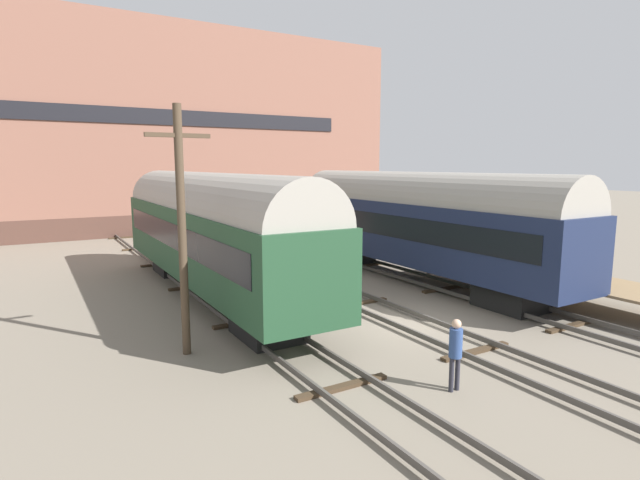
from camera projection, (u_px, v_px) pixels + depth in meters
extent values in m
plane|color=slate|center=(409.00, 325.00, 17.26)|extent=(200.00, 200.00, 0.00)
cube|color=#4C4742|center=(265.00, 349.00, 14.51)|extent=(0.08, 60.00, 0.16)
cube|color=#4C4742|center=(308.00, 340.00, 15.23)|extent=(0.08, 60.00, 0.16)
cube|color=#3D2D1E|center=(342.00, 387.00, 12.34)|extent=(2.60, 0.24, 0.10)
cube|color=#3D2D1E|center=(249.00, 322.00, 17.45)|extent=(2.60, 0.24, 0.10)
cube|color=#3D2D1E|center=(198.00, 286.00, 22.56)|extent=(2.60, 0.24, 0.10)
cube|color=#3D2D1E|center=(165.00, 264.00, 27.67)|extent=(2.60, 0.24, 0.10)
cube|color=#3D2D1E|center=(143.00, 249.00, 32.78)|extent=(2.60, 0.24, 0.10)
cube|color=#3D2D1E|center=(127.00, 237.00, 37.89)|extent=(2.60, 0.24, 0.10)
cube|color=#4C4742|center=(392.00, 323.00, 16.87)|extent=(0.08, 60.00, 0.16)
cube|color=#4C4742|center=(424.00, 317.00, 17.60)|extent=(0.08, 60.00, 0.16)
cube|color=#3D2D1E|center=(476.00, 351.00, 14.70)|extent=(2.60, 0.24, 0.10)
cube|color=#3D2D1E|center=(359.00, 303.00, 19.81)|extent=(2.60, 0.24, 0.10)
cube|color=#3D2D1E|center=(290.00, 275.00, 24.92)|extent=(2.60, 0.24, 0.10)
cube|color=#3D2D1E|center=(245.00, 256.00, 30.03)|extent=(2.60, 0.24, 0.10)
cube|color=#3D2D1E|center=(212.00, 243.00, 35.14)|extent=(2.60, 0.24, 0.10)
cube|color=#3D2D1E|center=(188.00, 233.00, 40.25)|extent=(2.60, 0.24, 0.10)
cube|color=#4C4742|center=(488.00, 304.00, 19.24)|extent=(0.08, 60.00, 0.16)
cube|color=#4C4742|center=(513.00, 299.00, 19.96)|extent=(0.08, 60.00, 0.16)
cube|color=#3D2D1E|center=(572.00, 325.00, 17.06)|extent=(2.60, 0.24, 0.10)
cube|color=#3D2D1E|center=(446.00, 289.00, 22.17)|extent=(2.60, 0.24, 0.10)
cube|color=#3D2D1E|center=(366.00, 265.00, 27.28)|extent=(2.60, 0.24, 0.10)
cube|color=#3D2D1E|center=(312.00, 250.00, 32.39)|extent=(2.60, 0.24, 0.10)
cube|color=#3D2D1E|center=(273.00, 238.00, 37.50)|extent=(2.60, 0.24, 0.10)
cube|color=#3D2D1E|center=(243.00, 229.00, 42.61)|extent=(2.60, 0.24, 0.10)
cube|color=black|center=(351.00, 253.00, 28.52)|extent=(1.80, 2.40, 1.00)
cube|color=black|center=(510.00, 296.00, 19.18)|extent=(1.80, 2.40, 1.00)
cube|color=#192342|center=(416.00, 231.00, 23.57)|extent=(2.94, 16.87, 2.78)
cube|color=black|center=(416.00, 224.00, 23.52)|extent=(2.98, 15.52, 1.00)
cylinder|color=gray|center=(417.00, 202.00, 23.36)|extent=(2.79, 16.53, 2.79)
cube|color=black|center=(176.00, 263.00, 25.64)|extent=(1.80, 2.40, 1.00)
cube|color=black|center=(268.00, 322.00, 16.00)|extent=(1.80, 2.40, 1.00)
cube|color=#1E4228|center=(210.00, 241.00, 20.54)|extent=(3.01, 17.42, 2.77)
cube|color=black|center=(209.00, 233.00, 20.49)|extent=(3.05, 16.02, 1.00)
cylinder|color=gray|center=(209.00, 208.00, 20.33)|extent=(2.86, 17.07, 2.86)
cube|color=#8C704C|center=(570.00, 278.00, 20.00)|extent=(2.91, 13.72, 0.10)
cylinder|color=brown|center=(429.00, 266.00, 25.14)|extent=(0.20, 0.20, 0.94)
cylinder|color=brown|center=(466.00, 261.00, 26.45)|extent=(0.20, 0.20, 0.94)
cylinder|color=brown|center=(548.00, 295.00, 19.42)|extent=(0.20, 0.20, 0.94)
cylinder|color=brown|center=(588.00, 287.00, 20.73)|extent=(0.20, 0.20, 0.94)
cube|color=brown|center=(527.00, 257.00, 22.07)|extent=(1.40, 0.40, 0.06)
cube|color=brown|center=(524.00, 251.00, 22.17)|extent=(1.40, 0.06, 0.45)
cube|color=black|center=(518.00, 263.00, 21.80)|extent=(0.06, 0.40, 0.40)
cube|color=black|center=(535.00, 261.00, 22.40)|extent=(0.06, 0.40, 0.40)
cylinder|color=#282833|center=(451.00, 375.00, 12.13)|extent=(0.12, 0.12, 0.86)
cylinder|color=#282833|center=(457.00, 373.00, 12.23)|extent=(0.12, 0.12, 0.86)
cylinder|color=navy|center=(456.00, 343.00, 12.07)|extent=(0.32, 0.32, 0.72)
sphere|color=tan|center=(457.00, 324.00, 11.99)|extent=(0.23, 0.23, 0.23)
cylinder|color=#473828|center=(182.00, 233.00, 14.13)|extent=(0.24, 0.24, 7.16)
cube|color=#473828|center=(178.00, 135.00, 13.72)|extent=(1.80, 0.12, 0.12)
cube|color=#4F342A|center=(172.00, 216.00, 46.21)|extent=(38.01, 12.80, 1.67)
cube|color=brown|center=(168.00, 124.00, 44.97)|extent=(38.01, 12.80, 14.99)
cube|color=black|center=(188.00, 118.00, 39.48)|extent=(26.61, 0.10, 1.20)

